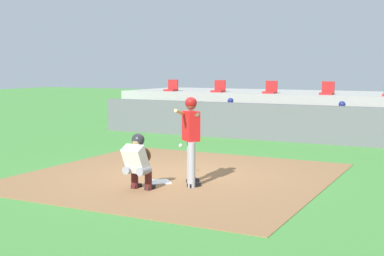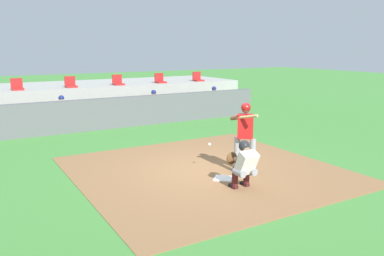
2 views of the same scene
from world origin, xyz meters
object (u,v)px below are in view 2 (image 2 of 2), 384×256
(batter_at_plate, at_px, (245,134))
(dugout_player_0, at_px, (63,112))
(dugout_player_2, at_px, (215,100))
(stadium_seat_4, at_px, (160,80))
(stadium_seat_5, at_px, (198,78))
(dugout_player_1, at_px, (155,104))
(stadium_seat_2, at_px, (71,84))
(catcher_crouched, at_px, (243,163))
(stadium_seat_1, at_px, (17,87))
(home_plate, at_px, (223,178))
(stadium_seat_3, at_px, (118,82))

(batter_at_plate, xyz_separation_m, dugout_player_0, (-2.62, 8.05, -0.36))
(dugout_player_0, distance_m, dugout_player_2, 7.10)
(stadium_seat_4, height_order, stadium_seat_5, same)
(dugout_player_1, distance_m, stadium_seat_4, 2.53)
(stadium_seat_5, bearing_deg, stadium_seat_2, 180.00)
(catcher_crouched, xyz_separation_m, dugout_player_2, (5.18, 8.91, 0.07))
(stadium_seat_1, bearing_deg, home_plate, -72.29)
(batter_at_plate, xyz_separation_m, catcher_crouched, (-0.70, -0.87, -0.43))
(home_plate, xyz_separation_m, stadium_seat_2, (-1.08, 10.18, 1.51))
(stadium_seat_1, bearing_deg, stadium_seat_4, 0.00)
(dugout_player_0, height_order, stadium_seat_2, stadium_seat_2)
(catcher_crouched, height_order, stadium_seat_5, stadium_seat_5)
(stadium_seat_1, distance_m, stadium_seat_4, 6.50)
(dugout_player_0, distance_m, stadium_seat_3, 3.73)
(dugout_player_0, xyz_separation_m, dugout_player_1, (3.94, 0.00, 0.00))
(dugout_player_1, height_order, stadium_seat_3, stadium_seat_3)
(catcher_crouched, bearing_deg, stadium_seat_4, 73.44)
(stadium_seat_3, height_order, stadium_seat_5, same)
(dugout_player_1, bearing_deg, dugout_player_0, 180.00)
(batter_at_plate, bearing_deg, stadium_seat_2, 99.99)
(dugout_player_0, bearing_deg, stadium_seat_5, 15.49)
(batter_at_plate, xyz_separation_m, stadium_seat_5, (4.72, 10.08, 0.50))
(home_plate, distance_m, batter_at_plate, 1.23)
(home_plate, xyz_separation_m, catcher_crouched, (-0.00, -0.77, 0.58))
(batter_at_plate, distance_m, stadium_seat_3, 10.10)
(home_plate, bearing_deg, catcher_crouched, -90.34)
(batter_at_plate, bearing_deg, stadium_seat_1, 111.36)
(stadium_seat_3, distance_m, stadium_seat_4, 2.17)
(stadium_seat_1, bearing_deg, stadium_seat_5, 0.00)
(batter_at_plate, height_order, stadium_seat_1, stadium_seat_1)
(stadium_seat_2, bearing_deg, stadium_seat_3, 0.00)
(dugout_player_2, xyz_separation_m, stadium_seat_1, (-8.42, 2.03, 0.86))
(dugout_player_0, relative_size, stadium_seat_4, 2.71)
(catcher_crouched, relative_size, stadium_seat_3, 3.97)
(stadium_seat_1, xyz_separation_m, stadium_seat_2, (2.17, 0.00, 0.00))
(catcher_crouched, distance_m, stadium_seat_5, 12.25)
(catcher_crouched, relative_size, dugout_player_1, 1.46)
(dugout_player_1, bearing_deg, stadium_seat_5, 30.88)
(home_plate, height_order, stadium_seat_2, stadium_seat_2)
(dugout_player_2, relative_size, stadium_seat_5, 2.71)
(dugout_player_1, relative_size, dugout_player_2, 1.00)
(home_plate, xyz_separation_m, batter_at_plate, (0.69, 0.10, 1.01))
(home_plate, relative_size, dugout_player_0, 0.34)
(stadium_seat_1, relative_size, stadium_seat_5, 1.00)
(dugout_player_1, distance_m, stadium_seat_2, 3.80)
(catcher_crouched, height_order, stadium_seat_3, stadium_seat_3)
(stadium_seat_3, bearing_deg, stadium_seat_1, 180.00)
(batter_at_plate, distance_m, stadium_seat_1, 10.84)
(stadium_seat_3, relative_size, stadium_seat_5, 1.00)
(batter_at_plate, bearing_deg, dugout_player_2, 60.89)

